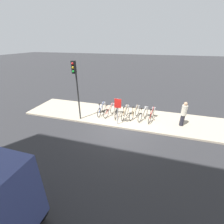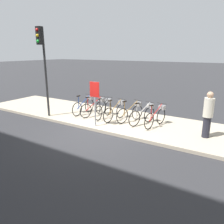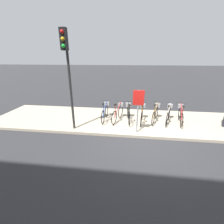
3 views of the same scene
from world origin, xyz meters
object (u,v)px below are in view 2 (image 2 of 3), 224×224
object	(u,v)px
parked_bicycle_0	(85,105)
parked_bicycle_5	(144,114)
parked_bicycle_2	(104,108)
parked_bicycle_3	(116,110)
parked_bicycle_4	(132,112)
sign_post	(95,96)
pedestrian	(208,114)
parked_bicycle_6	(157,116)
parked_bicycle_1	(95,107)
traffic_light	(42,54)

from	to	relation	value
parked_bicycle_0	parked_bicycle_5	size ratio (longest dim) A/B	1.05
parked_bicycle_2	parked_bicycle_3	distance (m)	0.66
parked_bicycle_4	sign_post	world-z (taller)	sign_post
parked_bicycle_3	parked_bicycle_5	size ratio (longest dim) A/B	1.04
parked_bicycle_5	pedestrian	size ratio (longest dim) A/B	0.91
parked_bicycle_6	sign_post	bearing A→B (deg)	-148.09
parked_bicycle_1	parked_bicycle_2	world-z (taller)	same
parked_bicycle_0	parked_bicycle_5	distance (m)	3.12
parked_bicycle_5	traffic_light	size ratio (longest dim) A/B	0.38
parked_bicycle_4	pedestrian	world-z (taller)	pedestrian
parked_bicycle_1	sign_post	distance (m)	1.72
parked_bicycle_2	sign_post	bearing A→B (deg)	-73.30
sign_post	parked_bicycle_0	bearing A→B (deg)	140.74
sign_post	parked_bicycle_2	bearing A→B (deg)	106.70
pedestrian	traffic_light	bearing A→B (deg)	-170.64
parked_bicycle_0	traffic_light	bearing A→B (deg)	-132.90
parked_bicycle_5	pedestrian	distance (m)	2.56
parked_bicycle_4	traffic_light	xyz separation A→B (m)	(-3.73, -1.42, 2.42)
parked_bicycle_0	parked_bicycle_1	size ratio (longest dim) A/B	1.03
parked_bicycle_4	parked_bicycle_5	distance (m)	0.61
parked_bicycle_4	parked_bicycle_3	bearing A→B (deg)	-165.00
parked_bicycle_3	traffic_light	distance (m)	4.09
parked_bicycle_0	parked_bicycle_4	xyz separation A→B (m)	(2.51, 0.11, 0.00)
parked_bicycle_0	pedestrian	bearing A→B (deg)	-1.88
parked_bicycle_0	sign_post	xyz separation A→B (m)	(1.55, -1.27, 0.82)
pedestrian	parked_bicycle_6	bearing A→B (deg)	172.91
parked_bicycle_0	pedestrian	size ratio (longest dim) A/B	0.95
parked_bicycle_5	sign_post	distance (m)	2.20
pedestrian	parked_bicycle_4	bearing A→B (deg)	174.59
parked_bicycle_2	traffic_light	xyz separation A→B (m)	(-2.40, -1.29, 2.42)
parked_bicycle_0	parked_bicycle_3	distance (m)	1.84
parked_bicycle_0	parked_bicycle_1	distance (m)	0.66
parked_bicycle_1	parked_bicycle_3	bearing A→B (deg)	-1.51
sign_post	parked_bicycle_6	bearing A→B (deg)	31.91
parked_bicycle_5	parked_bicycle_6	bearing A→B (deg)	0.97
pedestrian	sign_post	bearing A→B (deg)	-165.09
parked_bicycle_1	parked_bicycle_2	xyz separation A→B (m)	(0.52, 0.02, 0.00)
parked_bicycle_1	pedestrian	distance (m)	4.99
parked_bicycle_4	parked_bicycle_6	xyz separation A→B (m)	(1.17, -0.05, 0.00)
traffic_light	pedestrian	bearing A→B (deg)	9.36
parked_bicycle_3	parked_bicycle_5	world-z (taller)	same
parked_bicycle_5	pedestrian	world-z (taller)	pedestrian
parked_bicycle_5	parked_bicycle_6	world-z (taller)	same
parked_bicycle_5	parked_bicycle_1	bearing A→B (deg)	-177.95
parked_bicycle_0	traffic_light	distance (m)	3.01
parked_bicycle_5	traffic_light	xyz separation A→B (m)	(-4.34, -1.36, 2.42)
parked_bicycle_2	pedestrian	xyz separation A→B (m)	(4.45, -0.17, 0.44)
parked_bicycle_5	sign_post	xyz separation A→B (m)	(-1.57, -1.32, 0.82)
parked_bicycle_4	parked_bicycle_1	bearing A→B (deg)	-175.35
parked_bicycle_2	parked_bicycle_3	size ratio (longest dim) A/B	1.00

